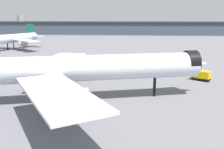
% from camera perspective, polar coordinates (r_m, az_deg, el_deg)
% --- Properties ---
extents(ground, '(900.00, 900.00, 0.00)m').
position_cam_1_polar(ground, '(59.46, -7.07, -5.99)').
color(ground, slate).
extents(airliner_near_gate, '(64.03, 57.88, 17.04)m').
position_cam_1_polar(airliner_near_gate, '(58.19, -7.92, 1.24)').
color(airliner_near_gate, silver).
rests_on(airliner_near_gate, ground).
extents(airliner_far_taxiway, '(39.05, 43.53, 14.29)m').
position_cam_1_polar(airliner_far_taxiway, '(156.18, -22.36, 7.32)').
color(airliner_far_taxiway, silver).
rests_on(airliner_far_taxiway, ground).
extents(terminal_building, '(257.95, 49.05, 19.35)m').
position_cam_1_polar(terminal_building, '(269.15, -3.08, 10.37)').
color(terminal_building, '#3D4756').
rests_on(terminal_building, ground).
extents(service_truck_front, '(5.68, 5.31, 3.00)m').
position_cam_1_polar(service_truck_front, '(81.85, 19.34, -0.18)').
color(service_truck_front, black).
rests_on(service_truck_front, ground).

